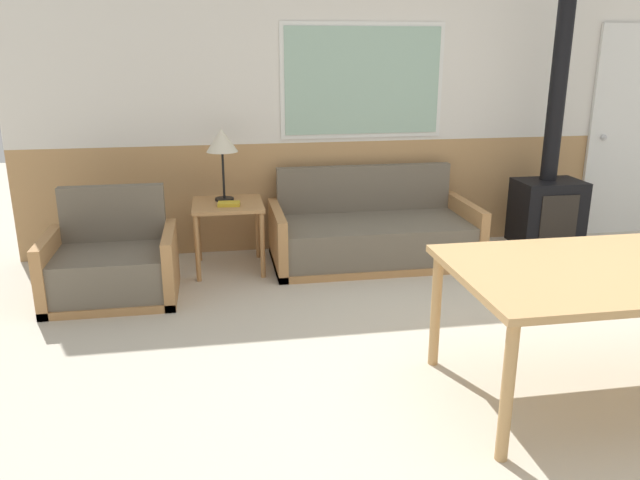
{
  "coord_description": "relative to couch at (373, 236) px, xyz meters",
  "views": [
    {
      "loc": [
        -1.84,
        -3.09,
        1.85
      ],
      "look_at": [
        -1.1,
        1.18,
        0.51
      ],
      "focal_mm": 35.0,
      "sensor_mm": 36.0,
      "label": 1
    }
  ],
  "objects": [
    {
      "name": "ground_plane",
      "position": [
        0.46,
        -2.1,
        -0.24
      ],
      "size": [
        16.0,
        16.0,
        0.0
      ],
      "primitive_type": "plane",
      "color": "beige"
    },
    {
      "name": "wall_back",
      "position": [
        0.44,
        0.53,
        1.12
      ],
      "size": [
        7.2,
        0.09,
        2.7
      ],
      "color": "tan",
      "rests_on": "ground_plane"
    },
    {
      "name": "couch",
      "position": [
        0.0,
        0.0,
        0.0
      ],
      "size": [
        1.79,
        0.88,
        0.81
      ],
      "color": "#B27F4C",
      "rests_on": "ground_plane"
    },
    {
      "name": "armchair",
      "position": [
        -2.18,
        -0.5,
        0.01
      ],
      "size": [
        0.96,
        0.73,
        0.82
      ],
      "rotation": [
        0.0,
        0.0,
        0.04
      ],
      "color": "#B27F4C",
      "rests_on": "ground_plane"
    },
    {
      "name": "side_table",
      "position": [
        -1.27,
        0.01,
        0.26
      ],
      "size": [
        0.59,
        0.59,
        0.59
      ],
      "color": "#B27F4C",
      "rests_on": "ground_plane"
    },
    {
      "name": "table_lamp",
      "position": [
        -1.3,
        0.11,
        0.85
      ],
      "size": [
        0.27,
        0.27,
        0.62
      ],
      "color": "black",
      "rests_on": "side_table"
    },
    {
      "name": "book_stack",
      "position": [
        -1.26,
        -0.09,
        0.37
      ],
      "size": [
        0.19,
        0.14,
        0.03
      ],
      "color": "gold",
      "rests_on": "side_table"
    },
    {
      "name": "dining_table",
      "position": [
        0.72,
        -2.4,
        0.45
      ],
      "size": [
        1.77,
        1.06,
        0.75
      ],
      "color": "tan",
      "rests_on": "ground_plane"
    },
    {
      "name": "wood_stove",
      "position": [
        1.64,
        -0.05,
        0.4
      ],
      "size": [
        0.59,
        0.43,
        2.42
      ],
      "color": "black",
      "rests_on": "ground_plane"
    },
    {
      "name": "entry_door",
      "position": [
        2.77,
        0.48,
        0.8
      ],
      "size": [
        0.92,
        0.09,
        2.07
      ],
      "color": "white",
      "rests_on": "ground_plane"
    }
  ]
}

